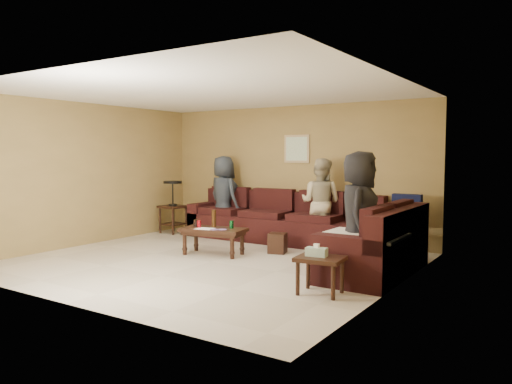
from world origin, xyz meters
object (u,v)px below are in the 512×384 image
waste_bin (278,243)px  person_right (359,214)px  side_table_right (320,261)px  person_left (224,196)px  person_middle (321,203)px  end_table_left (173,206)px  coffee_table (213,232)px  sectional_sofa (307,232)px

waste_bin → person_right: person_right is taller
side_table_right → person_left: person_left is taller
waste_bin → person_middle: person_middle is taller
end_table_left → waste_bin: (2.84, -0.63, -0.39)m
coffee_table → side_table_right: bearing=-24.8°
sectional_sofa → side_table_right: bearing=-59.4°
coffee_table → person_left: bearing=121.7°
sectional_sofa → side_table_right: sectional_sofa is taller
person_right → person_middle: bearing=23.0°
end_table_left → person_middle: 3.18m
person_right → waste_bin: bearing=49.5°
sectional_sofa → person_right: person_right is taller
coffee_table → waste_bin: size_ratio=3.39×
sectional_sofa → person_right: 1.86m
waste_bin → end_table_left: bearing=167.6°
sectional_sofa → side_table_right: 2.54m
side_table_right → person_left: (-3.39, 2.71, 0.41)m
person_left → sectional_sofa: bearing=-176.2°
coffee_table → sectional_sofa: bearing=43.8°
sectional_sofa → end_table_left: size_ratio=4.40×
sectional_sofa → side_table_right: (1.29, -2.18, 0.05)m
coffee_table → waste_bin: 1.06m
sectional_sofa → waste_bin: sectional_sofa is taller
sectional_sofa → person_middle: size_ratio=3.04×
coffee_table → person_right: 2.52m
waste_bin → person_left: 2.10m
waste_bin → coffee_table: bearing=-139.6°
coffee_table → person_middle: bearing=55.0°
side_table_right → person_middle: (-1.29, 2.71, 0.39)m
end_table_left → person_right: size_ratio=0.64×
side_table_right → person_left: size_ratio=0.37×
sectional_sofa → person_middle: person_middle is taller
end_table_left → sectional_sofa: bearing=-4.2°
person_middle → side_table_right: bearing=113.5°
end_table_left → person_middle: bearing=5.3°
person_left → person_middle: bearing=-162.3°
side_table_right → waste_bin: bearing=132.1°
sectional_sofa → side_table_right: size_ratio=8.05×
sectional_sofa → coffee_table: (-1.12, -1.07, 0.04)m
sectional_sofa → person_middle: 0.68m
sectional_sofa → end_table_left: end_table_left is taller
person_right → sectional_sofa: bearing=33.5°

